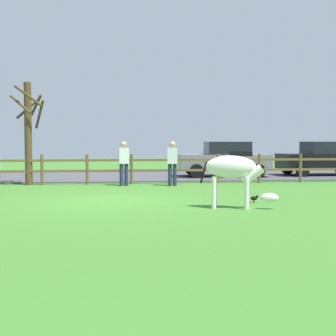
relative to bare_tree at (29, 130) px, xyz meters
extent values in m
plane|color=#3D7528|center=(3.11, -5.09, -2.08)|extent=(60.00, 60.00, 0.00)
cube|color=#47474C|center=(3.11, 4.21, -2.05)|extent=(28.00, 7.40, 0.05)
cylinder|color=brown|center=(0.48, -0.09, -1.50)|extent=(0.11, 0.11, 1.15)
cylinder|color=brown|center=(2.16, -0.09, -1.50)|extent=(0.11, 0.11, 1.15)
cylinder|color=brown|center=(3.84, -0.09, -1.50)|extent=(0.11, 0.11, 1.15)
cylinder|color=brown|center=(5.51, -0.09, -1.50)|extent=(0.11, 0.11, 1.15)
cylinder|color=brown|center=(7.19, -0.09, -1.50)|extent=(0.11, 0.11, 1.15)
cylinder|color=brown|center=(8.86, -0.09, -1.50)|extent=(0.11, 0.11, 1.15)
cylinder|color=brown|center=(10.54, -0.09, -1.50)|extent=(0.11, 0.11, 1.15)
cube|color=brown|center=(3.00, -0.09, -1.56)|extent=(21.79, 0.06, 0.09)
cube|color=brown|center=(3.00, -0.09, -1.16)|extent=(21.79, 0.06, 0.09)
cylinder|color=#513A23|center=(-0.02, 0.00, -0.16)|extent=(0.27, 0.27, 3.83)
cylinder|color=#513A23|center=(-0.10, 0.39, 0.79)|extent=(0.86, 0.27, 0.80)
cylinder|color=#513A23|center=(0.07, -0.45, 1.23)|extent=(0.97, 0.29, 0.76)
cylinder|color=#513A23|center=(-0.22, -0.37, 0.92)|extent=(0.84, 0.52, 0.71)
cylinder|color=#513A23|center=(0.38, 0.20, 0.58)|extent=(0.51, 0.90, 1.06)
cylinder|color=#513A23|center=(0.25, 0.23, 0.92)|extent=(0.58, 0.65, 0.81)
ellipsoid|color=white|center=(6.08, -6.80, -1.04)|extent=(1.33, 0.82, 0.56)
cylinder|color=white|center=(6.50, -6.78, -1.69)|extent=(0.11, 0.11, 0.78)
cylinder|color=white|center=(6.42, -7.05, -1.69)|extent=(0.11, 0.11, 0.78)
cylinder|color=white|center=(5.74, -6.55, -1.69)|extent=(0.11, 0.11, 0.78)
cylinder|color=white|center=(5.66, -6.82, -1.69)|extent=(0.11, 0.11, 0.78)
cylinder|color=white|center=(6.59, -6.95, -1.23)|extent=(0.63, 0.40, 0.51)
ellipsoid|color=white|center=(6.99, -7.07, -1.80)|extent=(0.48, 0.32, 0.24)
cube|color=black|center=(6.32, -6.87, -0.72)|extent=(0.55, 0.20, 0.12)
cylinder|color=black|center=(5.44, -6.60, -1.19)|extent=(0.20, 0.10, 0.54)
cylinder|color=black|center=(6.95, -5.83, -2.05)|extent=(0.01, 0.01, 0.06)
cylinder|color=black|center=(6.95, -5.87, -2.05)|extent=(0.01, 0.01, 0.06)
ellipsoid|color=black|center=(6.95, -5.85, -1.96)|extent=(0.18, 0.10, 0.12)
sphere|color=black|center=(7.04, -5.85, -1.91)|extent=(0.07, 0.07, 0.07)
cube|color=slate|center=(8.05, 2.64, -1.38)|extent=(4.05, 1.81, 0.70)
cube|color=black|center=(8.20, 2.64, -0.75)|extent=(1.94, 1.62, 0.56)
cylinder|color=black|center=(6.68, 1.83, -1.73)|extent=(0.60, 0.20, 0.60)
cylinder|color=black|center=(6.72, 3.53, -1.73)|extent=(0.60, 0.20, 0.60)
cylinder|color=black|center=(9.37, 1.76, -1.73)|extent=(0.60, 0.20, 0.60)
cylinder|color=black|center=(9.42, 3.45, -1.73)|extent=(0.60, 0.20, 0.60)
cube|color=black|center=(12.79, 2.93, -1.38)|extent=(4.06, 1.85, 0.70)
cube|color=black|center=(12.94, 2.94, -0.75)|extent=(1.96, 1.64, 0.56)
cylinder|color=black|center=(11.48, 2.03, -1.73)|extent=(0.61, 0.20, 0.60)
cylinder|color=black|center=(11.41, 3.73, -1.73)|extent=(0.61, 0.20, 0.60)
cylinder|color=#232847|center=(3.44, -0.76, -1.67)|extent=(0.14, 0.14, 0.82)
cylinder|color=#232847|center=(3.62, -0.74, -1.67)|extent=(0.14, 0.14, 0.82)
cube|color=silver|center=(3.53, -0.75, -0.97)|extent=(0.38, 0.26, 0.58)
sphere|color=tan|center=(3.53, -0.75, -0.55)|extent=(0.22, 0.22, 0.22)
cylinder|color=#232847|center=(5.22, -0.97, -1.67)|extent=(0.14, 0.14, 0.82)
cylinder|color=#232847|center=(5.39, -0.99, -1.67)|extent=(0.14, 0.14, 0.82)
cube|color=silver|center=(5.31, -0.98, -0.97)|extent=(0.38, 0.26, 0.58)
sphere|color=tan|center=(5.31, -0.98, -0.55)|extent=(0.22, 0.22, 0.22)
camera|label=1|loc=(3.29, -18.31, -0.37)|focal=50.95mm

